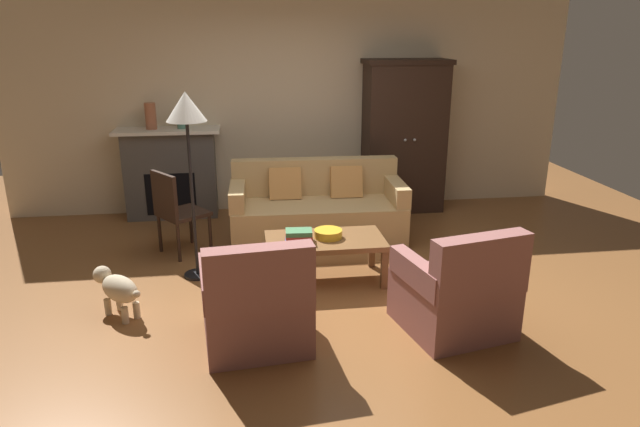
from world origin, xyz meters
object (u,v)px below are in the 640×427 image
object	(u,v)px
armoire	(404,136)
dog	(117,288)
fireplace	(171,173)
book_stack	(299,236)
armchair_near_left	(256,306)
coffee_table	(325,244)
mantel_vase_jade	(181,117)
armchair_near_right	(457,294)
couch	(317,211)
side_chair_wooden	(175,208)
floor_lamp	(187,118)
mantel_vase_terracotta	(151,116)
fruit_bowl	(328,234)

from	to	relation	value
armoire	dog	world-z (taller)	armoire
fireplace	book_stack	world-z (taller)	fireplace
fireplace	armchair_near_left	xyz separation A→B (m)	(0.95, -3.24, -0.25)
coffee_table	armchair_near_left	xyz separation A→B (m)	(-0.67, -1.06, -0.05)
coffee_table	armchair_near_left	size ratio (longest dim) A/B	1.25
mantel_vase_jade	armchair_near_right	xyz separation A→B (m)	(2.32, -3.23, -0.94)
armoire	armchair_near_left	size ratio (longest dim) A/B	2.18
couch	side_chair_wooden	distance (m)	1.56
armchair_near_left	armchair_near_right	size ratio (longest dim) A/B	0.96
book_stack	dog	distance (m)	1.61
fireplace	side_chair_wooden	distance (m)	1.33
fireplace	armoire	xyz separation A→B (m)	(2.95, -0.08, 0.40)
book_stack	dog	bearing A→B (deg)	-165.60
mantel_vase_jade	side_chair_wooden	xyz separation A→B (m)	(0.00, -1.30, -0.74)
coffee_table	mantel_vase_jade	distance (m)	2.74
fireplace	dog	bearing A→B (deg)	-93.72
couch	mantel_vase_jade	size ratio (longest dim) A/B	7.28
armoire	fireplace	bearing A→B (deg)	178.49
couch	floor_lamp	xyz separation A→B (m)	(-1.28, -0.89, 1.20)
side_chair_wooden	mantel_vase_terracotta	bearing A→B (deg)	105.55
fruit_bowl	floor_lamp	bearing A→B (deg)	169.08
couch	book_stack	world-z (taller)	couch
couch	armchair_near_left	distance (m)	2.34
fireplace	mantel_vase_terracotta	world-z (taller)	mantel_vase_terracotta
side_chair_wooden	fruit_bowl	bearing A→B (deg)	-29.57
armchair_near_left	armoire	bearing A→B (deg)	57.64
coffee_table	book_stack	world-z (taller)	book_stack
fruit_bowl	dog	xyz separation A→B (m)	(-1.83, -0.48, -0.21)
mantel_vase_jade	armchair_near_right	size ratio (longest dim) A/B	0.29
side_chair_wooden	coffee_table	bearing A→B (deg)	-30.75
book_stack	fireplace	bearing A→B (deg)	121.52
mantel_vase_jade	armchair_near_left	size ratio (longest dim) A/B	0.30
couch	side_chair_wooden	size ratio (longest dim) A/B	2.16
fireplace	dog	world-z (taller)	fireplace
armchair_near_right	side_chair_wooden	size ratio (longest dim) A/B	1.02
side_chair_wooden	couch	bearing A→B (deg)	10.93
mantel_vase_jade	floor_lamp	bearing A→B (deg)	-82.85
book_stack	armchair_near_left	bearing A→B (deg)	-112.93
book_stack	armchair_near_right	distance (m)	1.53
armchair_near_right	floor_lamp	bearing A→B (deg)	147.44
coffee_table	mantel_vase_terracotta	xyz separation A→B (m)	(-1.80, 2.16, 0.91)
fruit_bowl	coffee_table	bearing A→B (deg)	-148.35
side_chair_wooden	fireplace	bearing A→B (deg)	97.86
armchair_near_left	armchair_near_right	bearing A→B (deg)	-0.41
armoire	mantel_vase_terracotta	bearing A→B (deg)	178.90
fireplace	mantel_vase_jade	size ratio (longest dim) A/B	4.71
mantel_vase_jade	fireplace	bearing A→B (deg)	174.31
armchair_near_left	side_chair_wooden	xyz separation A→B (m)	(-0.77, 1.92, 0.20)
book_stack	mantel_vase_jade	xyz separation A→B (m)	(-1.19, 2.22, 0.78)
coffee_table	dog	world-z (taller)	coffee_table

